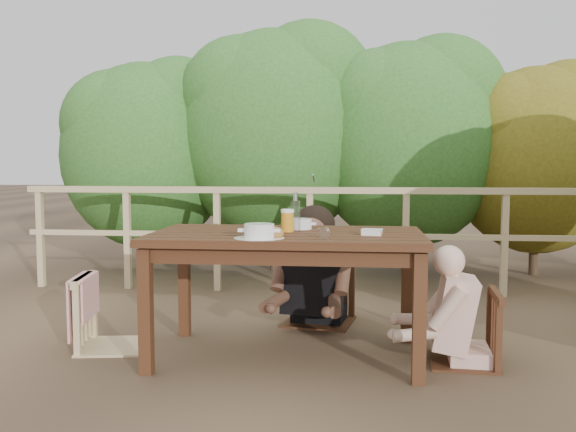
# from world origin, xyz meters

# --- Properties ---
(ground) EXTENTS (60.00, 60.00, 0.00)m
(ground) POSITION_xyz_m (0.00, 0.00, 0.00)
(ground) COLOR brown
(ground) RESTS_ON ground
(table) EXTENTS (1.70, 0.95, 0.78)m
(table) POSITION_xyz_m (0.00, 0.00, 0.39)
(table) COLOR #371D10
(table) RESTS_ON ground
(chair_left) EXTENTS (0.52, 0.52, 0.92)m
(chair_left) POSITION_xyz_m (-1.18, 0.08, 0.46)
(chair_left) COLOR tan
(chair_left) RESTS_ON ground
(chair_far) EXTENTS (0.58, 0.58, 1.01)m
(chair_far) POSITION_xyz_m (0.15, 0.87, 0.51)
(chair_far) COLOR #371D10
(chair_far) RESTS_ON ground
(chair_right) EXTENTS (0.45, 0.45, 0.86)m
(chair_right) POSITION_xyz_m (1.10, -0.00, 0.43)
(chair_right) COLOR #371D10
(chair_right) RESTS_ON ground
(woman) EXTENTS (0.67, 0.78, 1.40)m
(woman) POSITION_xyz_m (0.15, 0.89, 0.70)
(woman) COLOR black
(woman) RESTS_ON ground
(diner_right) EXTENTS (0.63, 0.52, 1.20)m
(diner_right) POSITION_xyz_m (1.13, -0.00, 0.60)
(diner_right) COLOR #D8A593
(diner_right) RESTS_ON ground
(railing) EXTENTS (5.60, 0.10, 1.01)m
(railing) POSITION_xyz_m (0.00, 2.00, 0.51)
(railing) COLOR tan
(railing) RESTS_ON ground
(hedge_row) EXTENTS (6.60, 1.60, 3.80)m
(hedge_row) POSITION_xyz_m (0.40, 3.20, 1.90)
(hedge_row) COLOR #2D5A21
(hedge_row) RESTS_ON ground
(soup_near) EXTENTS (0.30, 0.30, 0.10)m
(soup_near) POSITION_xyz_m (-0.13, -0.30, 0.83)
(soup_near) COLOR white
(soup_near) RESTS_ON table
(soup_far) EXTENTS (0.26, 0.26, 0.09)m
(soup_far) POSITION_xyz_m (0.06, 0.21, 0.83)
(soup_far) COLOR white
(soup_far) RESTS_ON table
(bread_roll) EXTENTS (0.13, 0.10, 0.08)m
(bread_roll) POSITION_xyz_m (-0.06, -0.25, 0.82)
(bread_roll) COLOR #AE6430
(bread_roll) RESTS_ON table
(beer_glass) EXTENTS (0.08, 0.08, 0.16)m
(beer_glass) POSITION_xyz_m (-0.00, 0.04, 0.86)
(beer_glass) COLOR orange
(beer_glass) RESTS_ON table
(bottle) EXTENTS (0.06, 0.06, 0.26)m
(bottle) POSITION_xyz_m (0.05, 0.07, 0.92)
(bottle) COLOR silver
(bottle) RESTS_ON table
(tumbler) EXTENTS (0.07, 0.07, 0.08)m
(tumbler) POSITION_xyz_m (0.25, -0.28, 0.82)
(tumbler) COLOR white
(tumbler) RESTS_ON table
(butter_tub) EXTENTS (0.14, 0.11, 0.05)m
(butter_tub) POSITION_xyz_m (0.53, -0.09, 0.81)
(butter_tub) COLOR silver
(butter_tub) RESTS_ON table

